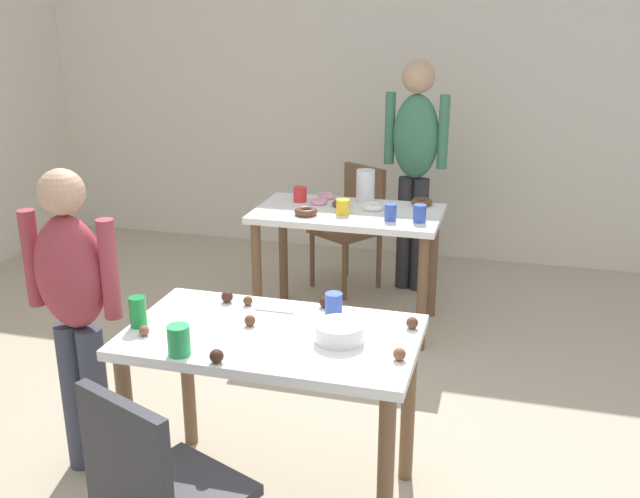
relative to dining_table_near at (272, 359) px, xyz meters
name	(u,v)px	position (x,y,z in m)	size (l,w,h in m)	color
ground_plane	(308,483)	(0.11, 0.11, -0.63)	(6.40, 6.40, 0.00)	tan
wall_back	(422,93)	(0.11, 3.31, 0.67)	(6.40, 0.10, 2.60)	beige
dining_table_near	(272,359)	(0.00, 0.00, 0.00)	(1.13, 0.65, 0.75)	white
dining_table_far	(348,229)	(-0.12, 1.78, 0.00)	(1.14, 0.65, 0.75)	white
chair_near_table	(157,491)	(-0.15, -0.70, -0.14)	(0.52, 0.52, 0.87)	#2D2D33
chair_far_table	(354,219)	(-0.23, 2.44, -0.14)	(0.55, 0.55, 0.87)	brown
person_girl_near	(74,301)	(-0.84, -0.03, 0.16)	(0.45, 0.23, 1.35)	#383D4C
person_adult_far	(415,155)	(0.19, 2.49, 0.34)	(0.46, 0.25, 1.61)	#28282D
mixing_bowl	(340,332)	(0.27, 0.00, 0.15)	(0.19, 0.19, 0.07)	white
soda_can	(138,312)	(-0.52, -0.09, 0.18)	(0.07, 0.07, 0.12)	#198438
fork_near	(274,311)	(-0.06, 0.19, 0.12)	(0.17, 0.02, 0.01)	silver
cup_near_0	(334,304)	(0.19, 0.22, 0.16)	(0.07, 0.07, 0.09)	#3351B2
cup_near_1	(179,340)	(-0.26, -0.27, 0.17)	(0.08, 0.08, 0.11)	green
cake_ball_0	(248,301)	(-0.18, 0.22, 0.14)	(0.04, 0.04, 0.04)	brown
cake_ball_1	(217,356)	(-0.11, -0.29, 0.14)	(0.05, 0.05, 0.05)	#3D2319
cake_ball_2	(325,302)	(0.13, 0.29, 0.14)	(0.05, 0.05, 0.05)	#3D2319
cake_ball_3	(399,354)	(0.51, -0.10, 0.14)	(0.05, 0.05, 0.05)	brown
cake_ball_4	(144,331)	(-0.46, -0.16, 0.14)	(0.04, 0.04, 0.04)	brown
cake_ball_5	(412,323)	(0.52, 0.18, 0.14)	(0.05, 0.05, 0.05)	brown
cake_ball_6	(250,320)	(-0.10, 0.03, 0.14)	(0.04, 0.04, 0.04)	brown
cake_ball_7	(227,297)	(-0.28, 0.23, 0.14)	(0.05, 0.05, 0.05)	#3D2319
pitcher_far	(365,186)	(-0.05, 2.00, 0.22)	(0.12, 0.12, 0.21)	white
cup_far_0	(420,213)	(0.34, 1.65, 0.17)	(0.08, 0.08, 0.10)	#3351B2
cup_far_1	(390,212)	(0.17, 1.63, 0.17)	(0.07, 0.07, 0.10)	#3351B2
cup_far_2	(300,194)	(-0.46, 1.90, 0.16)	(0.09, 0.09, 0.09)	red
cup_far_3	(343,207)	(-0.13, 1.69, 0.16)	(0.08, 0.08, 0.09)	yellow
donut_far_0	(373,207)	(0.03, 1.84, 0.14)	(0.13, 0.13, 0.04)	white
donut_far_1	(306,212)	(-0.34, 1.61, 0.14)	(0.14, 0.14, 0.04)	brown
donut_far_2	(319,202)	(-0.33, 1.88, 0.13)	(0.11, 0.11, 0.03)	pink
donut_far_3	(422,202)	(0.31, 2.03, 0.14)	(0.13, 0.13, 0.04)	brown
donut_far_4	(327,196)	(-0.32, 2.03, 0.13)	(0.11, 0.11, 0.03)	pink
donut_far_5	(341,204)	(-0.18, 1.86, 0.13)	(0.11, 0.11, 0.03)	brown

